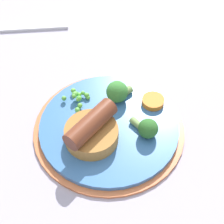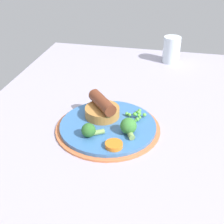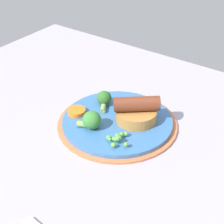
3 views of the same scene
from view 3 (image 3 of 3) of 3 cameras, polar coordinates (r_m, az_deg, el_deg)
dining_table at (r=76.93cm, az=1.18°, el=-5.05°), size 110.00×80.00×3.00cm
dinner_plate at (r=79.65cm, az=0.82°, el=-1.63°), size 25.47×25.47×1.40cm
sausage_pudding at (r=78.06cm, az=3.70°, el=0.11°), size 9.25×8.67×5.51cm
pea_pile at (r=72.41cm, az=0.77°, el=-4.04°), size 5.01×5.01×1.84cm
broccoli_floret_near at (r=75.83cm, az=-3.17°, el=-1.27°), size 5.00×3.88×3.83cm
broccoli_floret_far at (r=83.11cm, az=-1.20°, el=2.00°), size 4.04×5.11×3.28cm
carrot_slice_2 at (r=81.11cm, az=-5.42°, el=0.08°), size 5.37×5.37×1.01cm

